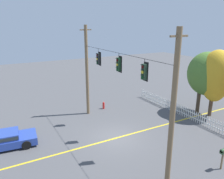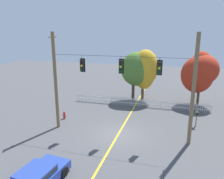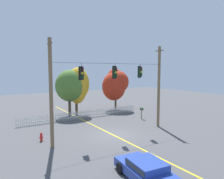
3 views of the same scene
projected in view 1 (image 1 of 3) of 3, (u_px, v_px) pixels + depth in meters
The scene contains 12 objects.
ground at pixel (117, 138), 17.71m from camera, with size 80.00×80.00×0.00m, color #4C4C4F.
lane_centerline_stripe at pixel (117, 138), 17.71m from camera, with size 0.16×36.00×0.01m, color gold.
signal_support_span at pixel (117, 85), 16.47m from camera, with size 11.77×1.10×8.57m.
traffic_signal_northbound_primary at pixel (99, 59), 18.69m from camera, with size 0.43×0.38×1.43m.
traffic_signal_westbound_side at pixel (119, 64), 15.89m from camera, with size 0.43×0.38×1.39m.
traffic_signal_northbound_secondary at pixel (144, 72), 13.38m from camera, with size 0.43×0.38×1.36m.
white_picket_fence at pixel (192, 115), 20.76m from camera, with size 15.82×0.06×1.02m.
autumn_maple_near_fence at pixel (206, 74), 21.48m from camera, with size 3.93×3.45×6.14m.
autumn_maple_mid at pixel (216, 76), 20.67m from camera, with size 3.10×2.69×6.45m.
parked_car at pixel (6, 139), 16.28m from camera, with size 2.36×4.27×1.15m.
fire_hydrant at pixel (104, 105), 23.65m from camera, with size 0.38×0.22×0.75m.
roadside_mailbox at pixel (223, 152), 13.62m from camera, with size 0.25×0.44×1.43m.
Camera 1 is at (13.72, -8.02, 8.71)m, focal length 35.99 mm.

